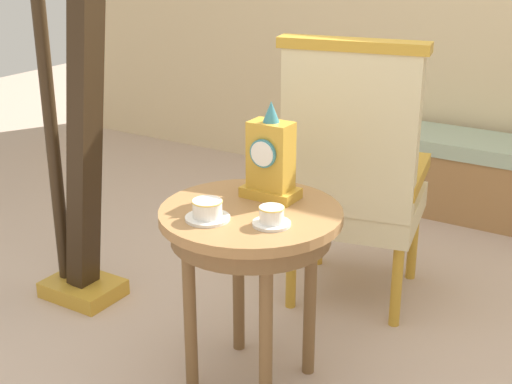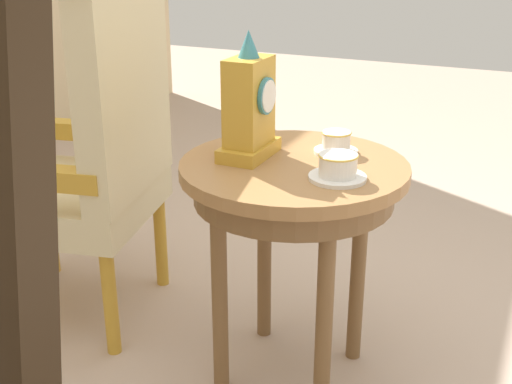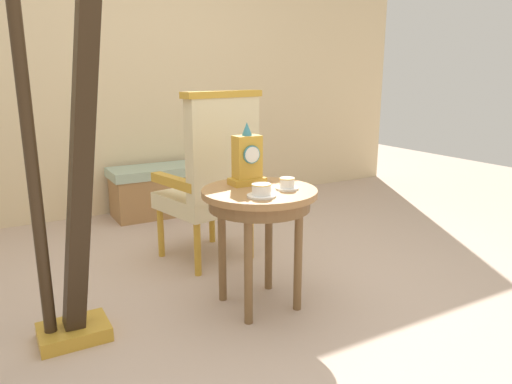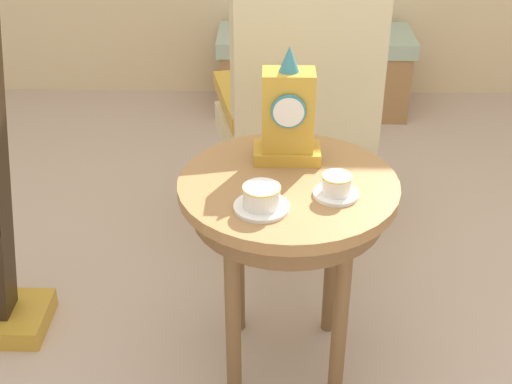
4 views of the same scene
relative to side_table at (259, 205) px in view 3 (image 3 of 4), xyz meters
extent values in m
plane|color=#BCA38E|center=(-0.03, 0.01, -0.57)|extent=(10.00, 10.00, 0.00)
cube|color=beige|center=(-0.03, 2.26, 0.83)|extent=(6.00, 0.10, 2.80)
cylinder|color=#9E7042|center=(0.00, 0.00, 0.07)|extent=(0.61, 0.61, 0.03)
cylinder|color=brown|center=(0.00, 0.00, 0.02)|extent=(0.53, 0.53, 0.07)
cylinder|color=brown|center=(0.15, 0.15, -0.26)|extent=(0.04, 0.04, 0.62)
cylinder|color=brown|center=(-0.15, 0.15, -0.26)|extent=(0.04, 0.04, 0.62)
cylinder|color=brown|center=(-0.15, -0.15, -0.26)|extent=(0.04, 0.04, 0.62)
cylinder|color=brown|center=(0.15, -0.15, -0.26)|extent=(0.04, 0.04, 0.62)
cylinder|color=white|center=(-0.07, -0.14, 0.09)|extent=(0.14, 0.14, 0.01)
cylinder|color=white|center=(-0.07, -0.14, 0.12)|extent=(0.09, 0.09, 0.06)
torus|color=gold|center=(-0.07, -0.14, 0.15)|extent=(0.10, 0.10, 0.00)
cylinder|color=white|center=(0.12, -0.07, 0.09)|extent=(0.12, 0.12, 0.01)
cylinder|color=white|center=(0.12, -0.07, 0.12)|extent=(0.08, 0.08, 0.05)
torus|color=gold|center=(0.12, -0.07, 0.15)|extent=(0.08, 0.08, 0.00)
cube|color=gold|center=(0.00, 0.13, 0.11)|extent=(0.19, 0.11, 0.04)
cube|color=gold|center=(0.00, 0.13, 0.24)|extent=(0.14, 0.09, 0.23)
cylinder|color=teal|center=(0.00, 0.08, 0.26)|extent=(0.10, 0.01, 0.10)
cylinder|color=white|center=(0.00, 0.07, 0.26)|extent=(0.08, 0.00, 0.08)
cone|color=teal|center=(0.00, 0.13, 0.39)|extent=(0.06, 0.06, 0.07)
cube|color=beige|center=(0.03, 0.79, -0.16)|extent=(0.62, 0.62, 0.11)
cube|color=beige|center=(0.08, 0.58, 0.21)|extent=(0.53, 0.20, 0.64)
cube|color=gold|center=(0.08, 0.58, 0.55)|extent=(0.57, 0.22, 0.04)
cube|color=gold|center=(0.26, 0.84, 0.00)|extent=(0.17, 0.47, 0.06)
cube|color=gold|center=(-0.19, 0.75, 0.00)|extent=(0.17, 0.47, 0.06)
cylinder|color=gold|center=(0.20, 1.05, -0.39)|extent=(0.04, 0.04, 0.35)
cylinder|color=gold|center=(-0.23, 0.96, -0.39)|extent=(0.04, 0.04, 0.35)
cylinder|color=gold|center=(0.29, 0.62, -0.39)|extent=(0.04, 0.04, 0.35)
cylinder|color=gold|center=(-0.14, 0.53, -0.39)|extent=(0.04, 0.04, 0.35)
cube|color=gold|center=(-0.95, 0.13, -0.53)|extent=(0.32, 0.24, 0.07)
cylinder|color=#332314|center=(-1.05, 0.13, 0.34)|extent=(0.06, 0.06, 1.68)
cube|color=black|center=(-0.85, 0.13, 0.27)|extent=(0.28, 0.11, 1.54)
cube|color=#9EB299|center=(0.19, 1.96, -0.17)|extent=(1.04, 0.40, 0.08)
cube|color=#9E7042|center=(0.19, 1.96, -0.39)|extent=(0.99, 0.38, 0.36)
camera|label=1|loc=(1.18, -1.86, 0.98)|focal=51.06mm
camera|label=2|loc=(-1.55, -0.60, 0.66)|focal=46.83mm
camera|label=3|loc=(-1.22, -2.10, 0.67)|focal=33.61mm
camera|label=4|loc=(-0.06, -1.64, 1.03)|focal=48.84mm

